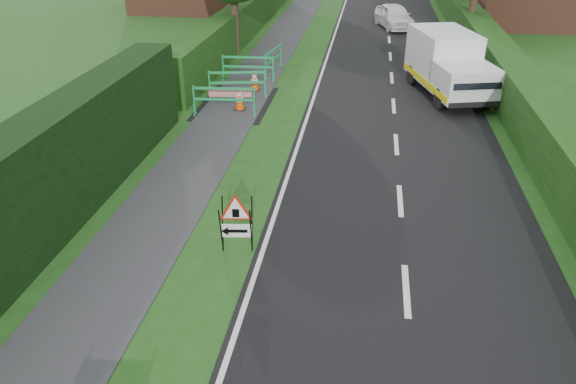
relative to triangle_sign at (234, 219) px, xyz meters
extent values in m
plane|color=#1F4A15|center=(0.90, -1.83, -0.77)|extent=(120.00, 120.00, 0.00)
cube|color=black|center=(3.40, 33.17, -0.76)|extent=(6.00, 90.00, 0.02)
cube|color=#14380F|center=(-4.10, 20.17, -0.77)|extent=(1.00, 24.00, 1.80)
cube|color=#14380F|center=(7.40, 14.17, -0.77)|extent=(1.20, 50.00, 1.50)
cylinder|color=#2D2116|center=(-3.70, 16.17, 0.54)|extent=(0.36, 0.36, 2.62)
cylinder|color=#2D2116|center=(7.30, 20.17, 0.72)|extent=(0.36, 0.36, 2.97)
cylinder|color=black|center=(-0.24, -0.16, -0.20)|extent=(0.07, 0.34, 1.11)
cylinder|color=black|center=(-0.28, 0.12, -0.20)|extent=(0.07, 0.34, 1.11)
cylinder|color=black|center=(0.35, -0.08, -0.20)|extent=(0.07, 0.34, 1.11)
cylinder|color=black|center=(0.31, 0.20, -0.20)|extent=(0.07, 0.34, 1.11)
cube|color=white|center=(0.04, 0.00, -0.27)|extent=(0.61, 0.10, 0.30)
cube|color=black|center=(0.04, -0.01, -0.27)|extent=(0.43, 0.07, 0.07)
cone|color=black|center=(-0.20, -0.04, -0.27)|extent=(0.16, 0.20, 0.18)
cube|color=black|center=(0.04, -0.02, 0.14)|extent=(0.14, 0.03, 0.18)
cube|color=silver|center=(5.12, 11.99, 0.51)|extent=(2.56, 3.36, 1.78)
cube|color=silver|center=(5.71, 9.81, 0.16)|extent=(2.29, 2.34, 1.09)
cube|color=black|center=(5.95, 8.92, 0.43)|extent=(1.63, 0.63, 0.50)
cube|color=yellow|center=(4.44, 10.91, -0.20)|extent=(1.21, 4.42, 0.22)
cube|color=yellow|center=(6.25, 11.40, -0.20)|extent=(1.21, 4.42, 0.22)
cube|color=black|center=(5.95, 8.93, -0.33)|extent=(1.78, 0.58, 0.18)
cylinder|color=black|center=(4.92, 9.55, -0.40)|extent=(0.41, 0.77, 0.74)
cylinder|color=black|center=(6.52, 9.99, -0.40)|extent=(0.41, 0.77, 0.74)
cylinder|color=black|center=(4.14, 12.43, -0.40)|extent=(0.41, 0.77, 0.74)
cylinder|color=black|center=(5.74, 12.86, -0.40)|extent=(0.41, 0.77, 0.74)
cube|color=black|center=(6.17, 9.97, -0.75)|extent=(0.38, 0.38, 0.04)
cone|color=#E24D07|center=(6.17, 9.97, -0.35)|extent=(0.32, 0.32, 0.75)
cylinder|color=white|center=(6.17, 9.97, -0.39)|extent=(0.25, 0.25, 0.14)
cylinder|color=white|center=(6.17, 9.97, -0.20)|extent=(0.17, 0.17, 0.10)
cube|color=black|center=(5.75, 12.27, -0.75)|extent=(0.38, 0.38, 0.04)
cone|color=#E24D07|center=(5.75, 12.27, -0.35)|extent=(0.32, 0.32, 0.75)
cylinder|color=white|center=(5.75, 12.27, -0.39)|extent=(0.25, 0.25, 0.14)
cylinder|color=white|center=(5.75, 12.27, -0.20)|extent=(0.17, 0.17, 0.10)
cube|color=black|center=(5.78, 14.53, -0.75)|extent=(0.38, 0.38, 0.04)
cone|color=#E24D07|center=(5.78, 14.53, -0.35)|extent=(0.32, 0.32, 0.75)
cylinder|color=white|center=(5.78, 14.53, -0.39)|extent=(0.25, 0.25, 0.14)
cylinder|color=white|center=(5.78, 14.53, -0.20)|extent=(0.17, 0.17, 0.10)
cube|color=black|center=(-1.82, 8.53, -0.75)|extent=(0.38, 0.38, 0.04)
cone|color=#E24D07|center=(-1.82, 8.53, -0.35)|extent=(0.32, 0.32, 0.75)
cylinder|color=white|center=(-1.82, 8.53, -0.39)|extent=(0.25, 0.25, 0.14)
cylinder|color=white|center=(-1.82, 8.53, -0.20)|extent=(0.17, 0.17, 0.10)
cube|color=black|center=(-1.75, 10.74, -0.75)|extent=(0.38, 0.38, 0.04)
cone|color=#E24D07|center=(-1.75, 10.74, -0.35)|extent=(0.32, 0.32, 0.75)
cylinder|color=white|center=(-1.75, 10.74, -0.39)|extent=(0.25, 0.25, 0.14)
cylinder|color=white|center=(-1.75, 10.74, -0.20)|extent=(0.17, 0.17, 0.10)
cube|color=#1A9148|center=(-3.20, 7.85, -0.27)|extent=(0.05, 0.05, 1.00)
cube|color=#1A9148|center=(-1.20, 8.00, -0.27)|extent=(0.05, 0.05, 1.00)
cube|color=#1A9148|center=(-2.20, 7.92, 0.15)|extent=(2.00, 0.20, 0.08)
cube|color=#1A9148|center=(-2.20, 7.92, -0.22)|extent=(2.00, 0.20, 0.08)
cube|color=#1A9148|center=(-3.20, 7.85, -0.75)|extent=(0.09, 0.35, 0.04)
cube|color=#1A9148|center=(-1.20, 8.00, -0.75)|extent=(0.09, 0.35, 0.04)
cube|color=#1A9148|center=(-3.18, 9.68, -0.27)|extent=(0.06, 0.06, 1.00)
cube|color=#1A9148|center=(-1.21, 10.05, -0.27)|extent=(0.06, 0.06, 1.00)
cube|color=#1A9148|center=(-2.20, 9.87, 0.15)|extent=(1.97, 0.42, 0.08)
cube|color=#1A9148|center=(-2.20, 9.87, -0.22)|extent=(1.97, 0.42, 0.08)
cube|color=#1A9148|center=(-3.18, 9.68, -0.75)|extent=(0.12, 0.36, 0.04)
cube|color=#1A9148|center=(-1.21, 10.05, -0.75)|extent=(0.12, 0.36, 0.04)
cube|color=#1A9148|center=(-3.26, 11.99, -0.27)|extent=(0.05, 0.05, 1.00)
cube|color=#1A9148|center=(-1.26, 12.09, -0.27)|extent=(0.05, 0.05, 1.00)
cube|color=#1A9148|center=(-2.26, 12.04, 0.15)|extent=(2.00, 0.14, 0.08)
cube|color=#1A9148|center=(-2.26, 12.04, -0.22)|extent=(2.00, 0.14, 0.08)
cube|color=#1A9148|center=(-3.26, 11.99, -0.75)|extent=(0.08, 0.35, 0.04)
cube|color=#1A9148|center=(-1.26, 12.09, -0.75)|extent=(0.08, 0.35, 0.04)
cube|color=#1A9148|center=(-1.61, 12.35, -0.27)|extent=(0.06, 0.06, 1.00)
cube|color=#1A9148|center=(-1.31, 14.33, -0.27)|extent=(0.06, 0.06, 1.00)
cube|color=#1A9148|center=(-1.46, 13.34, 0.15)|extent=(0.35, 1.98, 0.08)
cube|color=#1A9148|center=(-1.46, 13.34, -0.22)|extent=(0.35, 1.98, 0.08)
cube|color=#1A9148|center=(-1.61, 12.35, -0.75)|extent=(0.36, 0.11, 0.04)
cube|color=#1A9148|center=(-1.31, 14.33, -0.75)|extent=(0.36, 0.11, 0.04)
cube|color=red|center=(-2.23, 8.91, -0.77)|extent=(1.50, 0.20, 0.25)
imported|color=white|center=(3.68, 23.30, -0.13)|extent=(2.48, 4.04, 1.28)
camera|label=1|loc=(2.43, -9.36, 5.62)|focal=35.00mm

